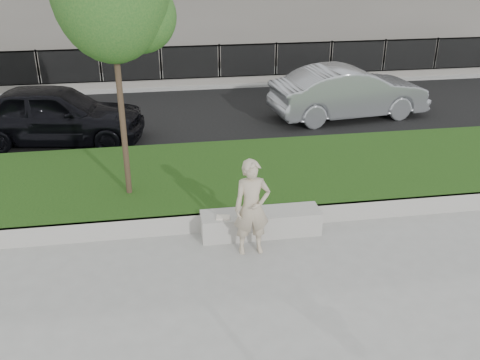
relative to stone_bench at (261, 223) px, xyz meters
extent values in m
plane|color=gray|center=(-0.99, -0.80, -0.24)|extent=(90.00, 90.00, 0.00)
cube|color=black|center=(-0.99, 2.20, -0.04)|extent=(34.00, 4.00, 0.40)
cube|color=#A6A39B|center=(-0.99, 0.24, -0.04)|extent=(34.00, 0.08, 0.40)
cube|color=black|center=(-0.99, 7.70, -0.22)|extent=(34.00, 7.00, 0.04)
cube|color=gray|center=(-0.99, 12.20, -0.18)|extent=(34.00, 3.00, 0.12)
cube|color=slate|center=(-0.99, 11.20, 0.00)|extent=(32.00, 0.30, 0.24)
cube|color=black|center=(-0.99, 11.20, 0.63)|extent=(32.00, 0.04, 1.50)
cube|color=black|center=(-0.99, 11.20, 1.33)|extent=(32.00, 0.05, 0.05)
cube|color=black|center=(-0.99, 11.20, 0.13)|extent=(32.00, 0.05, 0.05)
cube|color=#A6A39B|center=(0.00, 0.00, 0.00)|extent=(2.32, 0.58, 0.47)
imported|color=#BDAD91|center=(-0.29, -0.60, 0.67)|extent=(0.67, 0.45, 1.81)
cube|color=silver|center=(-0.75, -0.12, 0.25)|extent=(0.28, 0.23, 0.03)
cylinder|color=#38281C|center=(-2.54, 1.46, 2.62)|extent=(0.12, 0.12, 4.92)
sphere|color=#1B511E|center=(-2.05, 1.65, 3.71)|extent=(1.38, 1.38, 1.38)
imported|color=black|center=(-4.62, 5.78, 0.62)|extent=(5.03, 2.60, 1.64)
imported|color=#96999E|center=(4.14, 6.69, 0.61)|extent=(5.07, 2.31, 1.61)
camera|label=1|loc=(-1.85, -8.92, 5.11)|focal=40.00mm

